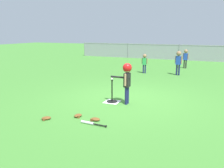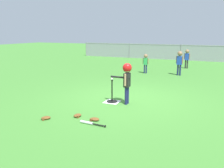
{
  "view_description": "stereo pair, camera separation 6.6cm",
  "coord_description": "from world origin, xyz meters",
  "px_view_note": "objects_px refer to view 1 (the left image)",
  "views": [
    {
      "loc": [
        2.29,
        -6.57,
        2.06
      ],
      "look_at": [
        -0.36,
        -0.46,
        0.55
      ],
      "focal_mm": 37.1,
      "sensor_mm": 36.0,
      "label": 1
    },
    {
      "loc": [
        2.35,
        -6.54,
        2.06
      ],
      "look_at": [
        -0.36,
        -0.46,
        0.55
      ],
      "focal_mm": 37.1,
      "sensor_mm": 36.0,
      "label": 2
    }
  ],
  "objects_px": {
    "baseball_on_tee": "(112,79)",
    "glove_near_bats": "(46,118)",
    "spare_bat_silver": "(90,123)",
    "batter_child": "(127,75)",
    "glove_tossed_aside": "(78,116)",
    "fielder_deep_center": "(145,61)",
    "fielder_near_right": "(186,56)",
    "batting_tee": "(112,98)",
    "fielder_deep_right": "(178,60)",
    "glove_by_plate": "(95,119)"
  },
  "relations": [
    {
      "from": "baseball_on_tee",
      "to": "glove_near_bats",
      "type": "relative_size",
      "value": 0.27
    },
    {
      "from": "baseball_on_tee",
      "to": "spare_bat_silver",
      "type": "distance_m",
      "value": 1.92
    },
    {
      "from": "batter_child",
      "to": "glove_tossed_aside",
      "type": "height_order",
      "value": "batter_child"
    },
    {
      "from": "baseball_on_tee",
      "to": "glove_tossed_aside",
      "type": "distance_m",
      "value": 1.66
    },
    {
      "from": "baseball_on_tee",
      "to": "spare_bat_silver",
      "type": "height_order",
      "value": "baseball_on_tee"
    },
    {
      "from": "fielder_deep_center",
      "to": "spare_bat_silver",
      "type": "bearing_deg",
      "value": -84.38
    },
    {
      "from": "fielder_deep_center",
      "to": "fielder_near_right",
      "type": "height_order",
      "value": "fielder_near_right"
    },
    {
      "from": "batting_tee",
      "to": "baseball_on_tee",
      "type": "bearing_deg",
      "value": 0.0
    },
    {
      "from": "batter_child",
      "to": "spare_bat_silver",
      "type": "distance_m",
      "value": 1.97
    },
    {
      "from": "batting_tee",
      "to": "fielder_deep_center",
      "type": "distance_m",
      "value": 5.21
    },
    {
      "from": "batting_tee",
      "to": "glove_tossed_aside",
      "type": "height_order",
      "value": "batting_tee"
    },
    {
      "from": "baseball_on_tee",
      "to": "spare_bat_silver",
      "type": "xyz_separation_m",
      "value": [
        0.23,
        -1.79,
        -0.67
      ]
    },
    {
      "from": "fielder_deep_center",
      "to": "glove_near_bats",
      "type": "distance_m",
      "value": 7.14
    },
    {
      "from": "glove_tossed_aside",
      "to": "spare_bat_silver",
      "type": "bearing_deg",
      "value": -30.75
    },
    {
      "from": "baseball_on_tee",
      "to": "fielder_near_right",
      "type": "relative_size",
      "value": 0.07
    },
    {
      "from": "batting_tee",
      "to": "spare_bat_silver",
      "type": "relative_size",
      "value": 1.02
    },
    {
      "from": "batting_tee",
      "to": "spare_bat_silver",
      "type": "distance_m",
      "value": 1.8
    },
    {
      "from": "batter_child",
      "to": "glove_tossed_aside",
      "type": "bearing_deg",
      "value": -116.58
    },
    {
      "from": "batter_child",
      "to": "glove_tossed_aside",
      "type": "distance_m",
      "value": 1.84
    },
    {
      "from": "fielder_deep_center",
      "to": "fielder_near_right",
      "type": "relative_size",
      "value": 0.9
    },
    {
      "from": "fielder_deep_center",
      "to": "glove_near_bats",
      "type": "xyz_separation_m",
      "value": [
        -0.42,
        -7.11,
        -0.59
      ]
    },
    {
      "from": "glove_near_bats",
      "to": "glove_tossed_aside",
      "type": "xyz_separation_m",
      "value": [
        0.61,
        0.45,
        0.0
      ]
    },
    {
      "from": "baseball_on_tee",
      "to": "spare_bat_silver",
      "type": "bearing_deg",
      "value": -82.71
    },
    {
      "from": "fielder_deep_right",
      "to": "glove_by_plate",
      "type": "relative_size",
      "value": 5.17
    },
    {
      "from": "spare_bat_silver",
      "to": "glove_by_plate",
      "type": "bearing_deg",
      "value": 88.13
    },
    {
      "from": "batter_child",
      "to": "fielder_near_right",
      "type": "relative_size",
      "value": 1.11
    },
    {
      "from": "fielder_deep_center",
      "to": "glove_by_plate",
      "type": "bearing_deg",
      "value": -84.1
    },
    {
      "from": "glove_tossed_aside",
      "to": "glove_near_bats",
      "type": "bearing_deg",
      "value": -143.22
    },
    {
      "from": "glove_tossed_aside",
      "to": "glove_by_plate",
      "type": "bearing_deg",
      "value": -5.71
    },
    {
      "from": "spare_bat_silver",
      "to": "glove_near_bats",
      "type": "height_order",
      "value": "glove_near_bats"
    },
    {
      "from": "batting_tee",
      "to": "baseball_on_tee",
      "type": "relative_size",
      "value": 9.01
    },
    {
      "from": "batter_child",
      "to": "glove_tossed_aside",
      "type": "relative_size",
      "value": 4.96
    },
    {
      "from": "batting_tee",
      "to": "glove_near_bats",
      "type": "xyz_separation_m",
      "value": [
        -0.88,
        -1.95,
        -0.07
      ]
    },
    {
      "from": "spare_bat_silver",
      "to": "batter_child",
      "type": "bearing_deg",
      "value": 82.28
    },
    {
      "from": "baseball_on_tee",
      "to": "fielder_deep_center",
      "type": "relative_size",
      "value": 0.08
    },
    {
      "from": "glove_near_bats",
      "to": "glove_by_plate",
      "type": "bearing_deg",
      "value": 19.93
    },
    {
      "from": "glove_near_bats",
      "to": "batter_child",
      "type": "bearing_deg",
      "value": 55.11
    },
    {
      "from": "fielder_deep_center",
      "to": "fielder_deep_right",
      "type": "distance_m",
      "value": 1.64
    },
    {
      "from": "batting_tee",
      "to": "glove_by_plate",
      "type": "height_order",
      "value": "batting_tee"
    },
    {
      "from": "fielder_deep_center",
      "to": "glove_tossed_aside",
      "type": "distance_m",
      "value": 6.68
    },
    {
      "from": "fielder_deep_right",
      "to": "glove_tossed_aside",
      "type": "bearing_deg",
      "value": -102.08
    },
    {
      "from": "baseball_on_tee",
      "to": "glove_tossed_aside",
      "type": "height_order",
      "value": "baseball_on_tee"
    },
    {
      "from": "batter_child",
      "to": "glove_by_plate",
      "type": "height_order",
      "value": "batter_child"
    },
    {
      "from": "fielder_deep_right",
      "to": "glove_tossed_aside",
      "type": "height_order",
      "value": "fielder_deep_right"
    },
    {
      "from": "batting_tee",
      "to": "fielder_deep_right",
      "type": "bearing_deg",
      "value": 77.4
    },
    {
      "from": "glove_by_plate",
      "to": "batting_tee",
      "type": "bearing_deg",
      "value": 98.73
    },
    {
      "from": "glove_tossed_aside",
      "to": "fielder_deep_center",
      "type": "bearing_deg",
      "value": 91.6
    },
    {
      "from": "fielder_near_right",
      "to": "batter_child",
      "type": "bearing_deg",
      "value": -95.79
    },
    {
      "from": "fielder_deep_center",
      "to": "batting_tee",
      "type": "bearing_deg",
      "value": -84.95
    },
    {
      "from": "batting_tee",
      "to": "fielder_deep_center",
      "type": "bearing_deg",
      "value": 95.05
    }
  ]
}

